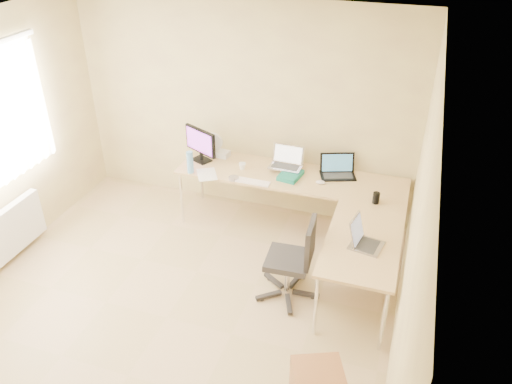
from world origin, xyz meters
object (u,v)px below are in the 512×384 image
(desk_main, at_px, (290,202))
(monitor, at_px, (201,145))
(office_chair, at_px, (288,255))
(mug, at_px, (242,166))
(laptop_black, at_px, (339,167))
(water_bottle, at_px, (190,162))
(desk_return, at_px, (359,270))
(laptop_return, at_px, (368,236))
(desk_fan, at_px, (215,145))
(laptop_center, at_px, (286,158))
(keyboard, at_px, (253,182))

(desk_main, xyz_separation_m, monitor, (-1.13, 0.02, 0.57))
(monitor, xyz_separation_m, office_chair, (1.41, -1.17, -0.44))
(mug, xyz_separation_m, office_chair, (0.87, -1.11, -0.27))
(laptop_black, height_order, office_chair, laptop_black)
(laptop_black, relative_size, water_bottle, 1.49)
(desk_main, xyz_separation_m, desk_return, (0.98, -1.00, 0.00))
(desk_main, distance_m, office_chair, 1.19)
(water_bottle, bearing_deg, desk_return, -18.49)
(water_bottle, height_order, laptop_return, water_bottle)
(office_chair, bearing_deg, desk_fan, 130.72)
(laptop_center, xyz_separation_m, laptop_black, (0.60, 0.06, -0.05))
(keyboard, distance_m, mug, 0.34)
(desk_return, height_order, keyboard, keyboard)
(keyboard, height_order, laptop_return, laptop_return)
(laptop_return, bearing_deg, office_chair, 105.85)
(water_bottle, relative_size, office_chair, 0.29)
(monitor, height_order, desk_fan, monitor)
(water_bottle, bearing_deg, laptop_return, -20.17)
(office_chair, bearing_deg, desk_main, 100.72)
(keyboard, relative_size, laptop_return, 1.16)
(desk_main, bearing_deg, desk_return, -45.73)
(desk_return, bearing_deg, laptop_center, 134.43)
(laptop_black, bearing_deg, laptop_center, 166.02)
(monitor, relative_size, laptop_black, 1.24)
(laptop_black, relative_size, keyboard, 1.00)
(laptop_return, height_order, office_chair, laptop_return)
(desk_return, height_order, laptop_black, laptop_black)
(desk_main, xyz_separation_m, water_bottle, (-1.13, -0.30, 0.50))
(laptop_center, bearing_deg, laptop_return, -44.57)
(desk_main, height_order, monitor, monitor)
(laptop_center, xyz_separation_m, laptop_return, (1.10, -1.17, -0.06))
(laptop_center, height_order, laptop_return, laptop_center)
(laptop_black, bearing_deg, desk_return, -88.28)
(keyboard, height_order, water_bottle, water_bottle)
(desk_main, distance_m, desk_return, 1.40)
(laptop_black, height_order, mug, laptop_black)
(keyboard, height_order, mug, mug)
(desk_return, relative_size, laptop_center, 3.49)
(monitor, bearing_deg, office_chair, -13.77)
(monitor, xyz_separation_m, mug, (0.54, -0.05, -0.17))
(keyboard, bearing_deg, office_chair, -51.28)
(mug, bearing_deg, monitor, 174.41)
(desk_return, bearing_deg, desk_fan, 148.96)
(desk_fan, height_order, office_chair, desk_fan)
(laptop_center, bearing_deg, laptop_black, 8.16)
(laptop_center, bearing_deg, desk_return, -43.47)
(keyboard, xyz_separation_m, laptop_return, (1.38, -0.79, 0.10))
(laptop_black, distance_m, laptop_return, 1.33)
(laptop_black, xyz_separation_m, mug, (-1.10, -0.18, -0.08))
(laptop_center, height_order, laptop_black, laptop_center)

